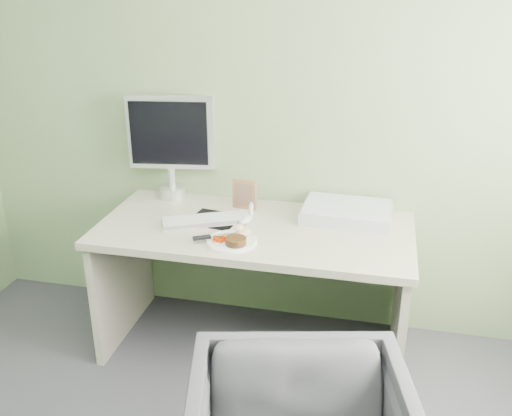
% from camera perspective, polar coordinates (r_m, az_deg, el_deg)
% --- Properties ---
extents(wall_back, '(3.50, 0.00, 3.50)m').
position_cam_1_polar(wall_back, '(3.07, 1.43, 11.60)').
color(wall_back, gray).
rests_on(wall_back, floor).
extents(desk, '(1.60, 0.75, 0.73)m').
position_cam_1_polar(desk, '(2.99, -0.16, -5.09)').
color(desk, beige).
rests_on(desk, floor).
extents(plate, '(0.24, 0.24, 0.01)m').
position_cam_1_polar(plate, '(2.74, -2.43, -3.38)').
color(plate, white).
rests_on(plate, desk).
extents(steak, '(0.12, 0.12, 0.03)m').
position_cam_1_polar(steak, '(2.69, -2.04, -3.33)').
color(steak, black).
rests_on(steak, plate).
extents(potato_pile, '(0.11, 0.10, 0.05)m').
position_cam_1_polar(potato_pile, '(2.77, -1.40, -2.26)').
color(potato_pile, tan).
rests_on(potato_pile, plate).
extents(carrot_heap, '(0.06, 0.05, 0.04)m').
position_cam_1_polar(carrot_heap, '(2.73, -3.64, -2.96)').
color(carrot_heap, '#FF3F05').
rests_on(carrot_heap, plate).
extents(steak_knife, '(0.20, 0.13, 0.02)m').
position_cam_1_polar(steak_knife, '(2.75, -4.71, -2.88)').
color(steak_knife, silver).
rests_on(steak_knife, plate).
extents(mousepad, '(0.28, 0.26, 0.00)m').
position_cam_1_polar(mousepad, '(3.00, -4.19, -1.13)').
color(mousepad, black).
rests_on(mousepad, desk).
extents(keyboard, '(0.46, 0.32, 0.02)m').
position_cam_1_polar(keyboard, '(2.96, -4.99, -1.18)').
color(keyboard, white).
rests_on(keyboard, desk).
extents(computer_mouse, '(0.08, 0.11, 0.04)m').
position_cam_1_polar(computer_mouse, '(2.94, -1.02, -1.18)').
color(computer_mouse, white).
rests_on(computer_mouse, desk).
extents(photo_frame, '(0.14, 0.03, 0.17)m').
position_cam_1_polar(photo_frame, '(3.10, -1.17, 1.38)').
color(photo_frame, '#996247').
rests_on(photo_frame, desk).
extents(eyedrop_bottle, '(0.03, 0.03, 0.07)m').
position_cam_1_polar(eyedrop_bottle, '(3.04, -0.48, -0.04)').
color(eyedrop_bottle, white).
rests_on(eyedrop_bottle, desk).
extents(scanner, '(0.47, 0.33, 0.07)m').
position_cam_1_polar(scanner, '(3.02, 9.07, -0.50)').
color(scanner, silver).
rests_on(scanner, desk).
extents(monitor, '(0.49, 0.16, 0.58)m').
position_cam_1_polar(monitor, '(3.23, -8.50, 6.61)').
color(monitor, silver).
rests_on(monitor, desk).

